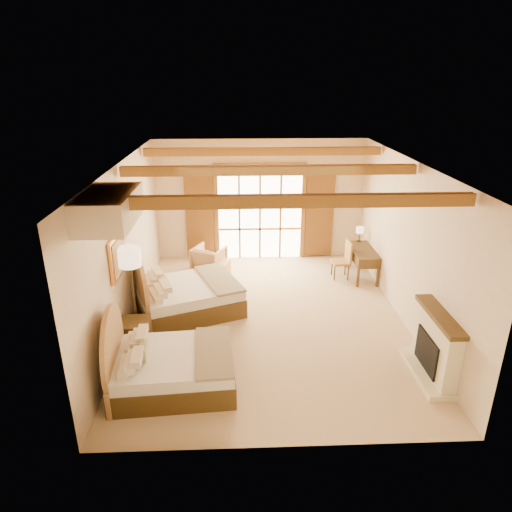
{
  "coord_description": "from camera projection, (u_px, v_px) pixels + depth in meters",
  "views": [
    {
      "loc": [
        -0.59,
        -8.27,
        4.68
      ],
      "look_at": [
        -0.24,
        0.2,
        1.32
      ],
      "focal_mm": 32.0,
      "sensor_mm": 36.0,
      "label": 1
    }
  ],
  "objects": [
    {
      "name": "ceiling",
      "position": [
        270.0,
        164.0,
        8.25
      ],
      "size": [
        7.0,
        7.0,
        0.0
      ],
      "primitive_type": "plane",
      "rotation": [
        3.14,
        0.0,
        0.0
      ],
      "color": "#B8743F",
      "rests_on": "ground"
    },
    {
      "name": "painting",
      "position": [
        118.0,
        255.0,
        7.98
      ],
      "size": [
        0.06,
        0.95,
        0.75
      ],
      "color": "#E8943B",
      "rests_on": "wall_left"
    },
    {
      "name": "wall_left",
      "position": [
        126.0,
        248.0,
        8.73
      ],
      "size": [
        0.0,
        7.0,
        7.0
      ],
      "primitive_type": "plane",
      "rotation": [
        1.57,
        0.0,
        1.57
      ],
      "color": "beige",
      "rests_on": "ground"
    },
    {
      "name": "desk",
      "position": [
        362.0,
        262.0,
        11.3
      ],
      "size": [
        0.6,
        1.34,
        0.71
      ],
      "rotation": [
        0.0,
        0.0,
        0.03
      ],
      "color": "#4D3613",
      "rests_on": "floor"
    },
    {
      "name": "wall_back",
      "position": [
        260.0,
        200.0,
        12.09
      ],
      "size": [
        5.5,
        0.0,
        5.5
      ],
      "primitive_type": "plane",
      "rotation": [
        1.57,
        0.0,
        0.0
      ],
      "color": "beige",
      "rests_on": "ground"
    },
    {
      "name": "ottoman",
      "position": [
        218.0,
        268.0,
        11.42
      ],
      "size": [
        0.64,
        0.64,
        0.37
      ],
      "primitive_type": "cube",
      "rotation": [
        0.0,
        0.0,
        -0.31
      ],
      "color": "#B9804D",
      "rests_on": "floor"
    },
    {
      "name": "desk_lamp",
      "position": [
        360.0,
        231.0,
        11.62
      ],
      "size": [
        0.19,
        0.19,
        0.38
      ],
      "color": "#352917",
      "rests_on": "desk"
    },
    {
      "name": "bed_near",
      "position": [
        165.0,
        365.0,
        7.27
      ],
      "size": [
        2.02,
        1.58,
        1.27
      ],
      "rotation": [
        0.0,
        0.0,
        0.07
      ],
      "color": "#4D3613",
      "rests_on": "floor"
    },
    {
      "name": "floor_lamp",
      "position": [
        130.0,
        263.0,
        8.0
      ],
      "size": [
        0.4,
        0.4,
        1.9
      ],
      "color": "#352917",
      "rests_on": "floor"
    },
    {
      "name": "canopy_valance",
      "position": [
        109.0,
        208.0,
        6.39
      ],
      "size": [
        0.7,
        1.4,
        0.45
      ],
      "primitive_type": "cube",
      "color": "beige",
      "rests_on": "ceiling"
    },
    {
      "name": "armchair",
      "position": [
        209.0,
        259.0,
        11.57
      ],
      "size": [
        0.97,
        0.98,
        0.68
      ],
      "primitive_type": "imported",
      "rotation": [
        0.0,
        0.0,
        -3.57
      ],
      "color": "tan",
      "rests_on": "floor"
    },
    {
      "name": "floor",
      "position": [
        268.0,
        319.0,
        9.43
      ],
      "size": [
        7.0,
        7.0,
        0.0
      ],
      "primitive_type": "plane",
      "color": "#CDB18A",
      "rests_on": "ground"
    },
    {
      "name": "desk_chair",
      "position": [
        341.0,
        267.0,
        11.24
      ],
      "size": [
        0.46,
        0.46,
        0.95
      ],
      "rotation": [
        0.0,
        0.0,
        0.1
      ],
      "color": "#AB7847",
      "rests_on": "floor"
    },
    {
      "name": "ceiling_beams",
      "position": [
        270.0,
        170.0,
        8.29
      ],
      "size": [
        5.39,
        4.6,
        0.18
      ],
      "primitive_type": null,
      "color": "olive",
      "rests_on": "ceiling"
    },
    {
      "name": "nightstand",
      "position": [
        135.0,
        337.0,
        8.19
      ],
      "size": [
        0.54,
        0.54,
        0.63
      ],
      "primitive_type": "cube",
      "rotation": [
        0.0,
        0.0,
        0.03
      ],
      "color": "#4D3613",
      "rests_on": "floor"
    },
    {
      "name": "fireplace",
      "position": [
        434.0,
        349.0,
        7.48
      ],
      "size": [
        0.46,
        1.4,
        1.16
      ],
      "color": "beige",
      "rests_on": "ground"
    },
    {
      "name": "french_doors",
      "position": [
        260.0,
        214.0,
        12.16
      ],
      "size": [
        3.95,
        0.08,
        2.6
      ],
      "color": "white",
      "rests_on": "ground"
    },
    {
      "name": "bed_far",
      "position": [
        181.0,
        294.0,
        9.57
      ],
      "size": [
        2.61,
        2.21,
        1.36
      ],
      "rotation": [
        0.0,
        0.0,
        0.37
      ],
      "color": "#4D3613",
      "rests_on": "floor"
    },
    {
      "name": "wall_right",
      "position": [
        408.0,
        244.0,
        8.94
      ],
      "size": [
        0.0,
        7.0,
        7.0
      ],
      "primitive_type": "plane",
      "rotation": [
        1.57,
        0.0,
        -1.57
      ],
      "color": "beige",
      "rests_on": "ground"
    }
  ]
}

